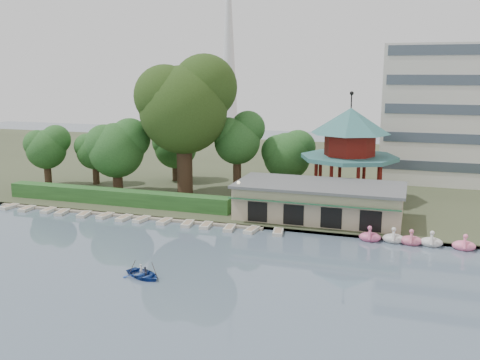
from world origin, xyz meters
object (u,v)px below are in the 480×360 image
at_px(big_tree, 185,103).
at_px(rowboat_with_passengers, 143,272).
at_px(boathouse, 319,201).
at_px(pavilion, 350,145).
at_px(dock, 124,215).

distance_m(big_tree, rowboat_with_passengers, 30.94).
height_order(boathouse, big_tree, big_tree).
bearing_deg(boathouse, rowboat_with_passengers, -117.00).
relative_size(pavilion, big_tree, 0.73).
height_order(boathouse, pavilion, pavilion).
bearing_deg(big_tree, pavilion, 10.37).
relative_size(dock, rowboat_with_passengers, 5.93).
bearing_deg(big_tree, boathouse, -18.24).
bearing_deg(dock, rowboat_with_passengers, -55.44).
distance_m(dock, pavilion, 29.14).
bearing_deg(dock, pavilion, 31.66).
bearing_deg(pavilion, rowboat_with_passengers, -112.28).
relative_size(boathouse, big_tree, 1.01).
height_order(pavilion, rowboat_with_passengers, pavilion).
distance_m(pavilion, big_tree, 21.79).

